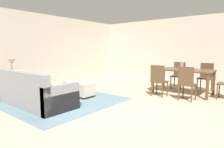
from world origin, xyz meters
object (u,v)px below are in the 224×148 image
(dining_chair_far_left, at_px, (179,73))
(dining_chair_far_right, at_px, (206,75))
(dining_table, at_px, (183,72))
(dining_chair_near_left, at_px, (159,79))
(vase_centerpiece, at_px, (182,65))
(ottoman_table, at_px, (79,88))
(table_lamp, at_px, (12,62))
(couch, at_px, (34,93))
(book_on_ottoman, at_px, (83,82))
(dining_chair_near_right, at_px, (187,82))
(side_table, at_px, (13,80))

(dining_chair_far_left, height_order, dining_chair_far_right, same)
(dining_table, xyz_separation_m, dining_chair_near_left, (-0.40, -0.86, -0.15))
(dining_table, xyz_separation_m, vase_centerpiece, (-0.06, 0.04, 0.20))
(ottoman_table, relative_size, vase_centerpiece, 4.29)
(table_lamp, relative_size, dining_chair_far_left, 0.57)
(couch, xyz_separation_m, dining_chair_far_right, (2.90, 4.39, 0.23))
(book_on_ottoman, bearing_deg, table_lamp, -145.60)
(dining_chair_near_right, xyz_separation_m, vase_centerpiece, (-0.45, 0.87, 0.35))
(ottoman_table, bearing_deg, dining_chair_far_left, 59.34)
(couch, xyz_separation_m, book_on_ottoman, (0.34, 1.34, 0.14))
(vase_centerpiece, xyz_separation_m, book_on_ottoman, (-2.03, -2.27, -0.43))
(dining_chair_far_left, distance_m, book_on_ottoman, 3.46)
(dining_chair_near_left, distance_m, vase_centerpiece, 1.02)
(dining_table, xyz_separation_m, dining_chair_far_left, (-0.42, 0.80, -0.15))
(dining_chair_near_right, bearing_deg, dining_table, 115.19)
(table_lamp, height_order, book_on_ottoman, table_lamp)
(couch, relative_size, ottoman_table, 2.39)
(dining_chair_far_left, distance_m, dining_chair_far_right, 0.89)
(dining_chair_far_right, bearing_deg, dining_table, -119.72)
(dining_chair_far_left, bearing_deg, vase_centerpiece, -64.70)
(ottoman_table, bearing_deg, dining_table, 45.42)
(dining_chair_near_right, bearing_deg, couch, -135.88)
(book_on_ottoman, bearing_deg, dining_chair_near_right, 29.39)
(dining_table, distance_m, vase_centerpiece, 0.21)
(ottoman_table, bearing_deg, couch, -98.45)
(couch, bearing_deg, vase_centerpiece, 56.70)
(side_table, bearing_deg, dining_chair_far_right, 44.61)
(table_lamp, bearing_deg, dining_chair_near_right, 31.52)
(ottoman_table, height_order, dining_chair_near_left, dining_chair_near_left)
(couch, distance_m, dining_table, 4.33)
(dining_table, height_order, dining_chair_far_left, dining_chair_far_left)
(couch, distance_m, dining_chair_near_left, 3.39)
(side_table, distance_m, book_on_ottoman, 2.11)
(vase_centerpiece, bearing_deg, couch, -123.30)
(dining_table, xyz_separation_m, dining_chair_far_right, (0.47, 0.83, -0.15))
(ottoman_table, height_order, dining_chair_far_left, dining_chair_far_left)
(ottoman_table, distance_m, book_on_ottoman, 0.25)
(couch, xyz_separation_m, dining_chair_near_left, (2.03, 2.71, 0.23))
(dining_chair_near_right, distance_m, dining_chair_far_right, 1.66)
(dining_chair_far_left, bearing_deg, ottoman_table, -120.66)
(dining_chair_near_left, height_order, dining_chair_far_right, same)
(vase_centerpiece, bearing_deg, table_lamp, -137.46)
(vase_centerpiece, bearing_deg, book_on_ottoman, -131.83)
(dining_chair_near_left, bearing_deg, vase_centerpiece, 69.39)
(dining_chair_near_left, xyz_separation_m, dining_chair_far_left, (-0.02, 1.66, 0.00))
(dining_table, height_order, book_on_ottoman, dining_table)
(dining_chair_near_left, xyz_separation_m, dining_chair_near_right, (0.79, 0.03, 0.00))
(dining_chair_near_right, xyz_separation_m, dining_chair_far_left, (-0.81, 1.63, 0.00))
(couch, distance_m, book_on_ottoman, 1.38)
(dining_chair_near_left, xyz_separation_m, dining_chair_far_right, (0.87, 1.68, 0.00))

